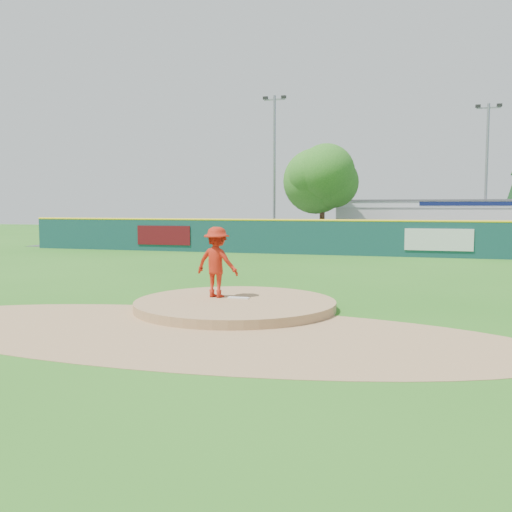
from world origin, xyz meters
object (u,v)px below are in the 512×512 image
(pool_building_grp, at_px, (439,221))
(playground_slide, at_px, (190,235))
(deciduous_tree, at_px, (322,181))
(light_pole_right, at_px, (486,168))
(van, at_px, (284,236))
(pitcher, at_px, (217,262))
(light_pole_left, at_px, (274,163))

(pool_building_grp, xyz_separation_m, playground_slide, (-17.69, -7.71, -0.96))
(deciduous_tree, xyz_separation_m, light_pole_right, (11.00, 4.00, 0.99))
(playground_slide, bearing_deg, van, -6.53)
(deciduous_tree, bearing_deg, light_pole_right, 19.98)
(van, xyz_separation_m, playground_slide, (-7.35, 0.84, -0.10))
(deciduous_tree, bearing_deg, van, -146.28)
(pitcher, bearing_deg, pool_building_grp, -91.65)
(van, height_order, playground_slide, van)
(light_pole_right, bearing_deg, playground_slide, -167.15)
(pitcher, relative_size, light_pole_right, 0.20)
(light_pole_right, bearing_deg, van, -157.37)
(pitcher, bearing_deg, van, -70.69)
(light_pole_right, bearing_deg, pitcher, -108.69)
(playground_slide, distance_m, light_pole_right, 21.77)
(pool_building_grp, bearing_deg, light_pole_right, -44.95)
(playground_slide, height_order, deciduous_tree, deciduous_tree)
(light_pole_left, bearing_deg, pool_building_grp, 22.60)
(van, bearing_deg, pool_building_grp, -32.19)
(playground_slide, relative_size, light_pole_right, 0.25)
(light_pole_right, bearing_deg, deciduous_tree, -160.02)
(van, height_order, light_pole_right, light_pole_right)
(playground_slide, distance_m, deciduous_tree, 10.45)
(light_pole_left, bearing_deg, deciduous_tree, -26.57)
(pool_building_grp, bearing_deg, deciduous_tree, -138.84)
(playground_slide, relative_size, light_pole_left, 0.23)
(pitcher, xyz_separation_m, playground_slide, (-11.02, 23.89, -0.54))
(pool_building_grp, height_order, deciduous_tree, deciduous_tree)
(deciduous_tree, height_order, light_pole_left, light_pole_left)
(pitcher, height_order, playground_slide, pitcher)
(light_pole_left, relative_size, light_pole_right, 1.10)
(van, height_order, deciduous_tree, deciduous_tree)
(pool_building_grp, xyz_separation_m, light_pole_left, (-12.00, -4.99, 4.39))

